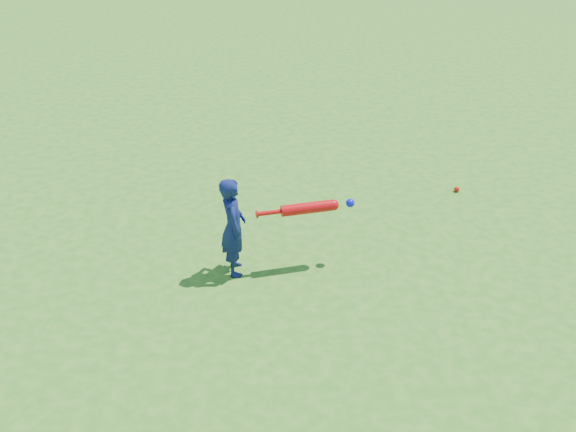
# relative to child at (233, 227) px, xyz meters

# --- Properties ---
(ground) EXTENTS (80.00, 80.00, 0.00)m
(ground) POSITION_rel_child_xyz_m (-0.31, 0.46, -0.47)
(ground) COLOR #32751B
(ground) RESTS_ON ground
(child) EXTENTS (0.26, 0.36, 0.94)m
(child) POSITION_rel_child_xyz_m (0.00, 0.00, 0.00)
(child) COLOR #10194F
(child) RESTS_ON ground
(ground_ball_red) EXTENTS (0.06, 0.06, 0.06)m
(ground_ball_red) POSITION_rel_child_xyz_m (2.50, 1.38, -0.44)
(ground_ball_red) COLOR red
(ground_ball_red) RESTS_ON ground
(bat_swing) EXTENTS (0.90, 0.22, 0.10)m
(bat_swing) POSITION_rel_child_xyz_m (0.71, 0.06, 0.13)
(bat_swing) COLOR red
(bat_swing) RESTS_ON ground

